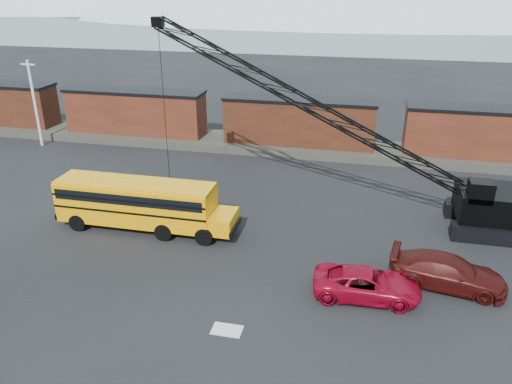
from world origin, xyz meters
TOP-DOWN VIEW (x-y plane):
  - ground at (0.00, 0.00)m, footprint 160.00×160.00m
  - gravel_berm at (0.00, 22.00)m, footprint 120.00×5.00m
  - boxcar_west_near at (-16.00, 22.00)m, footprint 13.70×3.10m
  - boxcar_mid at (0.00, 22.00)m, footprint 13.70×3.10m
  - boxcar_east_near at (16.00, 22.00)m, footprint 13.70×3.10m
  - utility_pole at (-24.00, 18.00)m, footprint 1.40×0.24m
  - snow_patch at (0.50, -4.00)m, footprint 1.40×0.90m
  - school_bus at (-7.43, 4.44)m, footprint 11.65×2.65m
  - red_pickup at (6.65, 0.08)m, footprint 5.47×2.69m
  - maroon_suv at (10.72, 1.96)m, footprint 6.15×3.26m
  - crawler_crane at (3.67, 8.78)m, footprint 24.59×4.20m

SIDE VIEW (x-z plane):
  - ground at x=0.00m, z-range 0.00..0.00m
  - snow_patch at x=0.50m, z-range 0.00..0.02m
  - gravel_berm at x=0.00m, z-range 0.00..0.70m
  - red_pickup at x=6.65m, z-range 0.00..1.49m
  - maroon_suv at x=10.72m, z-range 0.00..1.70m
  - school_bus at x=-7.43m, z-range 0.20..3.39m
  - boxcar_west_near at x=-16.00m, z-range 0.68..4.85m
  - boxcar_mid at x=0.00m, z-range 0.68..4.85m
  - boxcar_east_near at x=16.00m, z-range 0.68..4.85m
  - utility_pole at x=-24.00m, z-range 0.15..8.15m
  - crawler_crane at x=3.67m, z-range 0.51..13.35m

